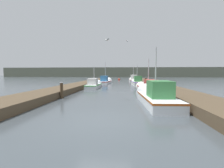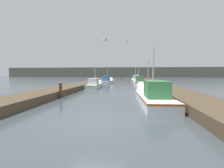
# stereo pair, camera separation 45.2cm
# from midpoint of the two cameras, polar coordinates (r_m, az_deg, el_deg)

# --- Properties ---
(ground_plane) EXTENTS (200.00, 200.00, 0.00)m
(ground_plane) POSITION_cam_midpoint_polar(r_m,az_deg,el_deg) (6.37, -4.54, -13.86)
(ground_plane) COLOR #3D4449
(dock_left) EXTENTS (2.62, 40.00, 0.52)m
(dock_left) POSITION_cam_midpoint_polar(r_m,az_deg,el_deg) (22.96, -10.14, -0.13)
(dock_left) COLOR #4C3D2B
(dock_left) RESTS_ON ground_plane
(dock_right) EXTENTS (2.62, 40.00, 0.52)m
(dock_right) POSITION_cam_midpoint_polar(r_m,az_deg,el_deg) (22.41, 17.35, -0.36)
(dock_right) COLOR #4C3D2B
(dock_right) RESTS_ON ground_plane
(distant_shore_ridge) EXTENTS (120.00, 16.00, 4.66)m
(distant_shore_ridge) POSITION_cam_midpoint_polar(r_m,az_deg,el_deg) (78.60, 5.66, 4.45)
(distant_shore_ridge) COLOR #565B4C
(distant_shore_ridge) RESTS_ON ground_plane
(fishing_boat_0) EXTENTS (2.00, 6.02, 4.14)m
(fishing_boat_0) POSITION_cam_midpoint_polar(r_m,az_deg,el_deg) (10.31, 16.16, -4.47)
(fishing_boat_0) COLOR silver
(fishing_boat_0) RESTS_ON ground_plane
(fishing_boat_1) EXTENTS (1.92, 6.25, 3.64)m
(fishing_boat_1) POSITION_cam_midpoint_polar(r_m,az_deg,el_deg) (15.03, 14.09, -1.73)
(fishing_boat_1) COLOR silver
(fishing_boat_1) RESTS_ON ground_plane
(fishing_boat_2) EXTENTS (1.50, 5.64, 3.23)m
(fishing_boat_2) POSITION_cam_midpoint_polar(r_m,az_deg,el_deg) (20.41, -5.68, -0.23)
(fishing_boat_2) COLOR silver
(fishing_boat_2) RESTS_ON ground_plane
(fishing_boat_3) EXTENTS (1.76, 5.20, 3.60)m
(fishing_boat_3) POSITION_cam_midpoint_polar(r_m,az_deg,el_deg) (24.44, 10.57, 0.65)
(fishing_boat_3) COLOR silver
(fishing_boat_3) RESTS_ON ground_plane
(fishing_boat_4) EXTENTS (2.23, 5.69, 4.65)m
(fishing_boat_4) POSITION_cam_midpoint_polar(r_m,az_deg,el_deg) (29.07, -1.23, 1.11)
(fishing_boat_4) COLOR silver
(fishing_boat_4) RESTS_ON ground_plane
(fishing_boat_5) EXTENTS (1.79, 5.44, 4.21)m
(fishing_boat_5) POSITION_cam_midpoint_polar(r_m,az_deg,el_deg) (33.72, 9.31, 1.58)
(fishing_boat_5) COLOR silver
(fishing_boat_5) RESTS_ON ground_plane
(mooring_piling_0) EXTENTS (0.30, 0.30, 0.98)m
(mooring_piling_0) POSITION_cam_midpoint_polar(r_m,az_deg,el_deg) (24.49, 13.71, 0.63)
(mooring_piling_0) COLOR #473523
(mooring_piling_0) RESTS_ON ground_plane
(mooring_piling_1) EXTENTS (0.27, 0.27, 1.25)m
(mooring_piling_1) POSITION_cam_midpoint_polar(r_m,az_deg,el_deg) (12.34, -18.03, -2.24)
(mooring_piling_1) COLOR #473523
(mooring_piling_1) RESTS_ON ground_plane
(mooring_piling_2) EXTENTS (0.24, 0.24, 1.10)m
(mooring_piling_2) POSITION_cam_midpoint_polar(r_m,az_deg,el_deg) (32.09, -2.69, 1.67)
(mooring_piling_2) COLOR #473523
(mooring_piling_2) RESTS_ON ground_plane
(mooring_piling_3) EXTENTS (0.32, 0.32, 1.34)m
(mooring_piling_3) POSITION_cam_midpoint_polar(r_m,az_deg,el_deg) (22.45, 13.78, 0.78)
(mooring_piling_3) COLOR #473523
(mooring_piling_3) RESTS_ON ground_plane
(channel_buoy) EXTENTS (0.58, 0.58, 1.08)m
(channel_buoy) POSITION_cam_midpoint_polar(r_m,az_deg,el_deg) (42.12, 4.03, 1.74)
(channel_buoy) COLOR red
(channel_buoy) RESTS_ON ground_plane
(seagull_lead) EXTENTS (0.31, 0.56, 0.12)m
(seagull_lead) POSITION_cam_midpoint_polar(r_m,az_deg,el_deg) (19.26, 6.77, 15.92)
(seagull_lead) COLOR white
(seagull_1) EXTENTS (0.43, 0.50, 0.12)m
(seagull_1) POSITION_cam_midpoint_polar(r_m,az_deg,el_deg) (11.01, -1.56, 16.42)
(seagull_1) COLOR white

